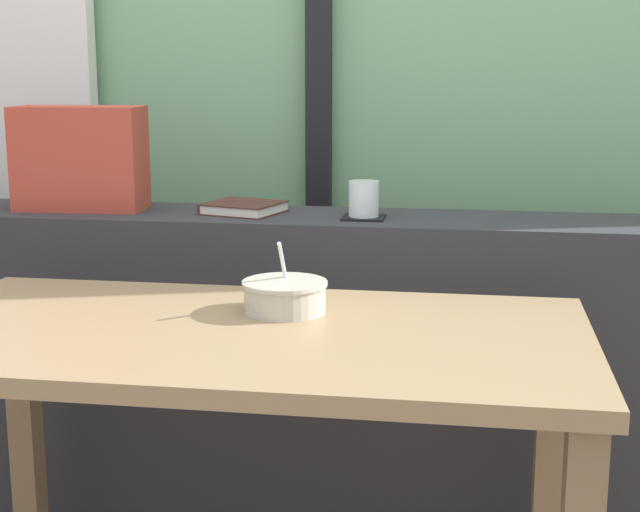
{
  "coord_description": "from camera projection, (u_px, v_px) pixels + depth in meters",
  "views": [
    {
      "loc": [
        0.39,
        -1.7,
        1.2
      ],
      "look_at": [
        0.05,
        0.44,
        0.75
      ],
      "focal_mm": 52.95,
      "sensor_mm": 36.0,
      "label": 1
    }
  ],
  "objects": [
    {
      "name": "curtain_left_panel",
      "position": [
        1.0,
        45.0,
        2.78
      ],
      "size": [
        0.56,
        0.06,
        2.5
      ],
      "primitive_type": "cube",
      "color": "white",
      "rests_on": "ground"
    },
    {
      "name": "window_divider_post",
      "position": [
        319.0,
        26.0,
        2.65
      ],
      "size": [
        0.07,
        0.05,
        2.6
      ],
      "primitive_type": "cube",
      "color": "black",
      "rests_on": "ground"
    },
    {
      "name": "dark_console_ledge",
      "position": [
        308.0,
        377.0,
        2.39
      ],
      "size": [
        2.8,
        0.3,
        0.83
      ],
      "primitive_type": "cube",
      "color": "#2D2D33",
      "rests_on": "ground"
    },
    {
      "name": "breakfast_table",
      "position": [
        244.0,
        382.0,
        1.78
      ],
      "size": [
        1.29,
        0.67,
        0.71
      ],
      "color": "#826849",
      "rests_on": "ground"
    },
    {
      "name": "coaster_square",
      "position": [
        364.0,
        217.0,
        2.26
      ],
      "size": [
        0.1,
        0.1,
        0.0
      ],
      "primitive_type": "cube",
      "color": "black",
      "rests_on": "dark_console_ledge"
    },
    {
      "name": "juice_glass",
      "position": [
        364.0,
        200.0,
        2.25
      ],
      "size": [
        0.07,
        0.07,
        0.09
      ],
      "color": "white",
      "rests_on": "coaster_square"
    },
    {
      "name": "closed_book",
      "position": [
        243.0,
        208.0,
        2.34
      ],
      "size": [
        0.21,
        0.2,
        0.03
      ],
      "color": "#47231E",
      "rests_on": "dark_console_ledge"
    },
    {
      "name": "throw_pillow",
      "position": [
        80.0,
        158.0,
        2.37
      ],
      "size": [
        0.33,
        0.16,
        0.26
      ],
      "primitive_type": "cube",
      "rotation": [
        0.0,
        0.0,
        0.05
      ],
      "color": "#B74233",
      "rests_on": "dark_console_ledge"
    },
    {
      "name": "soup_bowl",
      "position": [
        285.0,
        296.0,
        1.87
      ],
      "size": [
        0.17,
        0.17,
        0.15
      ],
      "color": "#BCB7A8",
      "rests_on": "breakfast_table"
    }
  ]
}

